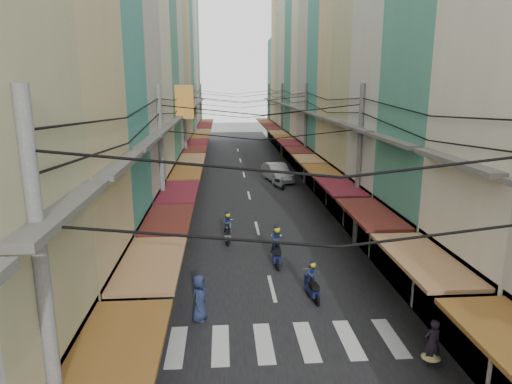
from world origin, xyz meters
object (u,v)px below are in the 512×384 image
bicycle (386,245)px  market_umbrella (497,287)px  traffic_sign (452,265)px  white_car (277,181)px

bicycle → market_umbrella: (-0.07, -9.53, 2.06)m
bicycle → traffic_sign: (-0.77, -8.06, 2.22)m
bicycle → traffic_sign: 8.40m
white_car → traffic_sign: 24.66m
bicycle → white_car: bearing=-7.4°
bicycle → traffic_sign: size_ratio=0.59×
white_car → traffic_sign: (3.04, -24.37, 2.22)m
market_umbrella → traffic_sign: 1.64m
bicycle → market_umbrella: bearing=159.1°
traffic_sign → white_car: bearing=97.1°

